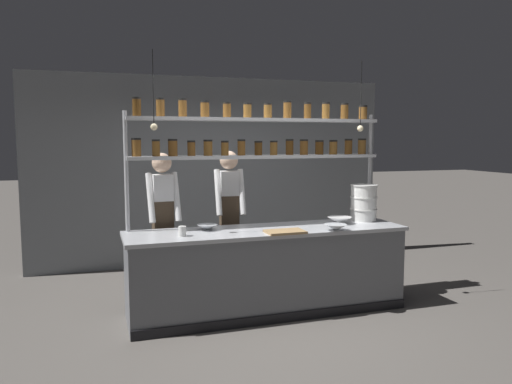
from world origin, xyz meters
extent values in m
plane|color=#5B5651|center=(0.00, 0.00, 0.00)|extent=(40.00, 40.00, 0.00)
cube|color=gray|center=(0.00, 2.40, 1.40)|extent=(5.44, 0.12, 2.80)
cube|color=slate|center=(0.00, 0.00, 0.44)|extent=(2.98, 0.72, 0.88)
cube|color=#B7BABF|center=(0.00, 0.00, 0.90)|extent=(3.04, 0.76, 0.04)
cube|color=black|center=(0.00, -0.36, 0.05)|extent=(2.98, 0.03, 0.10)
cylinder|color=#B7BABF|center=(-1.44, 0.33, 1.09)|extent=(0.04, 0.04, 2.18)
cylinder|color=#B7BABF|center=(1.44, 0.33, 1.09)|extent=(0.04, 0.04, 2.18)
cube|color=#B7BABF|center=(0.00, 0.33, 1.69)|extent=(2.88, 0.28, 0.04)
cylinder|color=brown|center=(-1.33, 0.33, 1.79)|extent=(0.10, 0.10, 0.17)
cylinder|color=black|center=(-1.33, 0.33, 1.89)|extent=(0.10, 0.10, 0.02)
cylinder|color=brown|center=(-1.13, 0.33, 1.78)|extent=(0.08, 0.08, 0.16)
cylinder|color=black|center=(-1.13, 0.33, 1.87)|extent=(0.08, 0.08, 0.02)
cylinder|color=brown|center=(-0.95, 0.33, 1.79)|extent=(0.10, 0.10, 0.16)
cylinder|color=black|center=(-0.95, 0.33, 1.88)|extent=(0.10, 0.10, 0.02)
cylinder|color=brown|center=(-0.76, 0.33, 1.78)|extent=(0.09, 0.09, 0.15)
cylinder|color=black|center=(-0.76, 0.33, 1.86)|extent=(0.09, 0.09, 0.02)
cylinder|color=brown|center=(-0.57, 0.33, 1.78)|extent=(0.10, 0.10, 0.15)
cylinder|color=black|center=(-0.57, 0.33, 1.87)|extent=(0.10, 0.10, 0.02)
cylinder|color=brown|center=(-0.38, 0.33, 1.78)|extent=(0.08, 0.08, 0.14)
cylinder|color=black|center=(-0.38, 0.33, 1.86)|extent=(0.08, 0.08, 0.02)
cylinder|color=brown|center=(-0.19, 0.33, 1.78)|extent=(0.09, 0.09, 0.16)
cylinder|color=black|center=(-0.19, 0.33, 1.87)|extent=(0.09, 0.09, 0.02)
cylinder|color=#513314|center=(0.01, 0.33, 1.78)|extent=(0.09, 0.09, 0.14)
cylinder|color=black|center=(0.01, 0.33, 1.86)|extent=(0.09, 0.09, 0.02)
cylinder|color=brown|center=(0.19, 0.33, 1.78)|extent=(0.09, 0.09, 0.14)
cylinder|color=black|center=(0.19, 0.33, 1.86)|extent=(0.09, 0.09, 0.02)
cylinder|color=#513314|center=(0.38, 0.33, 1.78)|extent=(0.09, 0.09, 0.16)
cylinder|color=black|center=(0.38, 0.33, 1.88)|extent=(0.09, 0.09, 0.02)
cylinder|color=brown|center=(0.56, 0.33, 1.78)|extent=(0.09, 0.09, 0.16)
cylinder|color=black|center=(0.56, 0.33, 1.87)|extent=(0.10, 0.10, 0.02)
cylinder|color=#513314|center=(0.76, 0.33, 1.78)|extent=(0.10, 0.10, 0.15)
cylinder|color=black|center=(0.76, 0.33, 1.86)|extent=(0.10, 0.10, 0.02)
cylinder|color=brown|center=(0.94, 0.33, 1.78)|extent=(0.10, 0.10, 0.15)
cylinder|color=black|center=(0.94, 0.33, 1.86)|extent=(0.10, 0.10, 0.02)
cylinder|color=brown|center=(1.14, 0.33, 1.79)|extent=(0.09, 0.09, 0.16)
cylinder|color=black|center=(1.14, 0.33, 1.88)|extent=(0.09, 0.09, 0.02)
cylinder|color=brown|center=(1.33, 0.33, 1.79)|extent=(0.10, 0.10, 0.17)
cylinder|color=black|center=(1.33, 0.33, 1.88)|extent=(0.10, 0.10, 0.02)
cube|color=#B7BABF|center=(0.00, 0.33, 2.10)|extent=(2.88, 0.28, 0.04)
cylinder|color=#513314|center=(-1.32, 0.33, 2.21)|extent=(0.09, 0.09, 0.18)
cylinder|color=black|center=(-1.32, 0.33, 2.31)|extent=(0.09, 0.09, 0.02)
cylinder|color=brown|center=(-1.08, 0.33, 2.21)|extent=(0.09, 0.09, 0.18)
cylinder|color=black|center=(-1.08, 0.33, 2.30)|extent=(0.09, 0.09, 0.02)
cylinder|color=brown|center=(-0.84, 0.33, 2.21)|extent=(0.09, 0.09, 0.17)
cylinder|color=black|center=(-0.84, 0.33, 2.30)|extent=(0.09, 0.09, 0.02)
cylinder|color=brown|center=(-0.60, 0.33, 2.20)|extent=(0.10, 0.10, 0.16)
cylinder|color=black|center=(-0.60, 0.33, 2.28)|extent=(0.10, 0.10, 0.02)
cylinder|color=brown|center=(-0.36, 0.33, 2.19)|extent=(0.09, 0.09, 0.15)
cylinder|color=black|center=(-0.36, 0.33, 2.28)|extent=(0.09, 0.09, 0.02)
cylinder|color=brown|center=(-0.12, 0.33, 2.19)|extent=(0.09, 0.09, 0.15)
cylinder|color=black|center=(-0.12, 0.33, 2.27)|extent=(0.09, 0.09, 0.02)
cylinder|color=brown|center=(0.12, 0.33, 2.19)|extent=(0.09, 0.09, 0.15)
cylinder|color=black|center=(0.12, 0.33, 2.28)|extent=(0.09, 0.09, 0.02)
cylinder|color=brown|center=(0.35, 0.33, 2.21)|extent=(0.09, 0.09, 0.18)
cylinder|color=black|center=(0.35, 0.33, 2.31)|extent=(0.09, 0.09, 0.02)
cylinder|color=brown|center=(0.60, 0.33, 2.20)|extent=(0.08, 0.08, 0.17)
cylinder|color=black|center=(0.60, 0.33, 2.29)|extent=(0.08, 0.08, 0.02)
cylinder|color=brown|center=(0.84, 0.33, 2.20)|extent=(0.09, 0.09, 0.17)
cylinder|color=black|center=(0.84, 0.33, 2.30)|extent=(0.09, 0.09, 0.02)
cylinder|color=brown|center=(1.08, 0.33, 2.20)|extent=(0.09, 0.09, 0.17)
cylinder|color=black|center=(1.08, 0.33, 2.30)|extent=(0.09, 0.09, 0.02)
cylinder|color=brown|center=(1.33, 0.33, 2.19)|extent=(0.10, 0.10, 0.15)
cylinder|color=black|center=(1.33, 0.33, 2.28)|extent=(0.10, 0.10, 0.02)
cylinder|color=black|center=(-1.12, 0.59, 0.42)|extent=(0.11, 0.11, 0.84)
cylinder|color=black|center=(-0.96, 0.60, 0.42)|extent=(0.11, 0.11, 0.84)
cube|color=#473828|center=(-1.04, 0.60, 1.02)|extent=(0.23, 0.19, 0.36)
cube|color=white|center=(-1.04, 0.60, 1.34)|extent=(0.23, 0.20, 0.30)
sphere|color=beige|center=(-1.04, 0.60, 1.62)|extent=(0.22, 0.22, 0.22)
cylinder|color=white|center=(-1.18, 0.53, 1.24)|extent=(0.09, 0.26, 0.55)
cylinder|color=white|center=(-0.89, 0.55, 1.24)|extent=(0.09, 0.26, 0.55)
cylinder|color=black|center=(-0.29, 0.82, 0.42)|extent=(0.11, 0.11, 0.84)
cylinder|color=black|center=(-0.13, 0.81, 0.42)|extent=(0.11, 0.11, 0.84)
cube|color=#473828|center=(-0.21, 0.81, 1.02)|extent=(0.23, 0.19, 0.36)
cube|color=white|center=(-0.21, 0.81, 1.35)|extent=(0.23, 0.20, 0.30)
sphere|color=beige|center=(-0.21, 0.81, 1.63)|extent=(0.22, 0.22, 0.22)
cylinder|color=white|center=(-0.35, 0.76, 1.25)|extent=(0.09, 0.26, 0.55)
cylinder|color=white|center=(-0.07, 0.74, 1.25)|extent=(0.09, 0.26, 0.55)
cylinder|color=white|center=(1.27, 0.16, 0.99)|extent=(0.30, 0.30, 0.13)
cylinder|color=silver|center=(1.27, 0.16, 1.06)|extent=(0.32, 0.32, 0.01)
cylinder|color=white|center=(1.27, 0.16, 1.13)|extent=(0.30, 0.30, 0.13)
cylinder|color=silver|center=(1.27, 0.16, 1.20)|extent=(0.32, 0.32, 0.01)
cylinder|color=white|center=(1.27, 0.16, 1.27)|extent=(0.30, 0.30, 0.13)
cylinder|color=silver|center=(1.27, 0.16, 1.34)|extent=(0.32, 0.32, 0.01)
cube|color=#A88456|center=(0.10, -0.27, 0.93)|extent=(0.40, 0.26, 0.02)
cylinder|color=silver|center=(0.65, -0.32, 0.93)|extent=(0.11, 0.11, 0.01)
cone|color=silver|center=(0.65, -0.32, 0.95)|extent=(0.25, 0.25, 0.07)
cylinder|color=#B2B7BC|center=(-0.63, 0.14, 0.93)|extent=(0.10, 0.10, 0.01)
cone|color=#B2B7BC|center=(-0.63, 0.14, 0.95)|extent=(0.22, 0.22, 0.06)
cylinder|color=white|center=(0.90, 0.06, 0.93)|extent=(0.13, 0.13, 0.01)
cone|color=white|center=(0.90, 0.06, 0.96)|extent=(0.28, 0.28, 0.08)
cylinder|color=silver|center=(-0.94, -0.11, 0.97)|extent=(0.08, 0.08, 0.10)
cylinder|color=black|center=(-1.19, 0.00, 2.38)|extent=(0.01, 0.01, 0.75)
sphere|color=#F9E5B2|center=(-1.19, 0.00, 2.00)|extent=(0.07, 0.07, 0.07)
cylinder|color=black|center=(1.11, 0.00, 2.38)|extent=(0.01, 0.01, 0.75)
sphere|color=#F9E5B2|center=(1.11, 0.00, 2.00)|extent=(0.07, 0.07, 0.07)
camera|label=1|loc=(-1.79, -5.00, 1.89)|focal=35.00mm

